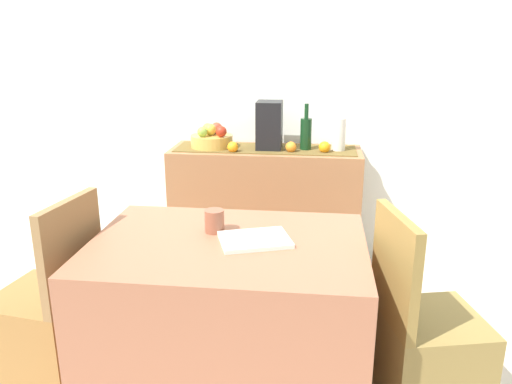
# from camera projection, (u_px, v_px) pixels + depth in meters

# --- Properties ---
(ground_plane) EXTENTS (6.40, 6.40, 0.02)m
(ground_plane) POSITION_uv_depth(u_px,v_px,m) (250.00, 344.00, 2.70)
(ground_plane) COLOR beige
(ground_plane) RESTS_ON ground
(room_wall_rear) EXTENTS (6.40, 0.06, 2.70)m
(room_wall_rear) POSITION_uv_depth(u_px,v_px,m) (272.00, 66.00, 3.42)
(room_wall_rear) COLOR white
(room_wall_rear) RESTS_ON ground
(sideboard_console) EXTENTS (1.24, 0.42, 0.84)m
(sideboard_console) POSITION_uv_depth(u_px,v_px,m) (265.00, 210.00, 3.45)
(sideboard_console) COLOR #98633E
(sideboard_console) RESTS_ON ground
(table_runner) EXTENTS (1.16, 0.32, 0.01)m
(table_runner) POSITION_uv_depth(u_px,v_px,m) (266.00, 149.00, 3.33)
(table_runner) COLOR brown
(table_runner) RESTS_ON sideboard_console
(fruit_bowl) EXTENTS (0.27, 0.27, 0.08)m
(fruit_bowl) POSITION_uv_depth(u_px,v_px,m) (212.00, 141.00, 3.35)
(fruit_bowl) COLOR gold
(fruit_bowl) RESTS_ON table_runner
(apple_rear) EXTENTS (0.06, 0.06, 0.06)m
(apple_rear) POSITION_uv_depth(u_px,v_px,m) (208.00, 128.00, 3.41)
(apple_rear) COLOR gold
(apple_rear) RESTS_ON fruit_bowl
(apple_left) EXTENTS (0.08, 0.08, 0.08)m
(apple_left) POSITION_uv_depth(u_px,v_px,m) (210.00, 130.00, 3.32)
(apple_left) COLOR gold
(apple_left) RESTS_ON fruit_bowl
(apple_front) EXTENTS (0.06, 0.06, 0.06)m
(apple_front) POSITION_uv_depth(u_px,v_px,m) (202.00, 132.00, 3.28)
(apple_front) COLOR #86AD3E
(apple_front) RESTS_ON fruit_bowl
(apple_upper) EXTENTS (0.07, 0.07, 0.07)m
(apple_upper) POSITION_uv_depth(u_px,v_px,m) (217.00, 128.00, 3.38)
(apple_upper) COLOR #B33A26
(apple_upper) RESTS_ON fruit_bowl
(apple_center) EXTENTS (0.07, 0.07, 0.07)m
(apple_center) POSITION_uv_depth(u_px,v_px,m) (221.00, 132.00, 3.27)
(apple_center) COLOR #AE2918
(apple_center) RESTS_ON fruit_bowl
(wine_bottle) EXTENTS (0.07, 0.07, 0.30)m
(wine_bottle) POSITION_uv_depth(u_px,v_px,m) (306.00, 133.00, 3.26)
(wine_bottle) COLOR #123418
(wine_bottle) RESTS_ON sideboard_console
(coffee_maker) EXTENTS (0.16, 0.18, 0.31)m
(coffee_maker) POSITION_uv_depth(u_px,v_px,m) (269.00, 126.00, 3.28)
(coffee_maker) COLOR black
(coffee_maker) RESTS_ON sideboard_console
(ceramic_vase) EXTENTS (0.09, 0.09, 0.21)m
(ceramic_vase) POSITION_uv_depth(u_px,v_px,m) (339.00, 135.00, 3.24)
(ceramic_vase) COLOR silver
(ceramic_vase) RESTS_ON sideboard_console
(orange_loose_far) EXTENTS (0.07, 0.07, 0.07)m
(orange_loose_far) POSITION_uv_depth(u_px,v_px,m) (233.00, 147.00, 3.22)
(orange_loose_far) COLOR orange
(orange_loose_far) RESTS_ON sideboard_console
(orange_loose_end) EXTENTS (0.07, 0.07, 0.07)m
(orange_loose_end) POSITION_uv_depth(u_px,v_px,m) (291.00, 147.00, 3.22)
(orange_loose_end) COLOR orange
(orange_loose_end) RESTS_ON sideboard_console
(orange_loose_mid) EXTENTS (0.07, 0.07, 0.07)m
(orange_loose_mid) POSITION_uv_depth(u_px,v_px,m) (324.00, 147.00, 3.21)
(orange_loose_mid) COLOR orange
(orange_loose_mid) RESTS_ON sideboard_console
(dining_table) EXTENTS (1.13, 0.81, 0.74)m
(dining_table) POSITION_uv_depth(u_px,v_px,m) (229.00, 321.00, 2.21)
(dining_table) COLOR #9E5E44
(dining_table) RESTS_ON ground
(open_book) EXTENTS (0.33, 0.29, 0.02)m
(open_book) POSITION_uv_depth(u_px,v_px,m) (255.00, 240.00, 2.10)
(open_book) COLOR white
(open_book) RESTS_ON dining_table
(coffee_cup) EXTENTS (0.08, 0.08, 0.10)m
(coffee_cup) POSITION_uv_depth(u_px,v_px,m) (214.00, 221.00, 2.19)
(coffee_cup) COLOR brown
(coffee_cup) RESTS_ON dining_table
(chair_near_window) EXTENTS (0.46, 0.46, 0.90)m
(chair_near_window) POSITION_uv_depth(u_px,v_px,m) (50.00, 330.00, 2.33)
(chair_near_window) COLOR olive
(chair_near_window) RESTS_ON ground
(chair_by_corner) EXTENTS (0.48, 0.48, 0.90)m
(chair_by_corner) POSITION_uv_depth(u_px,v_px,m) (425.00, 356.00, 2.14)
(chair_by_corner) COLOR olive
(chair_by_corner) RESTS_ON ground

